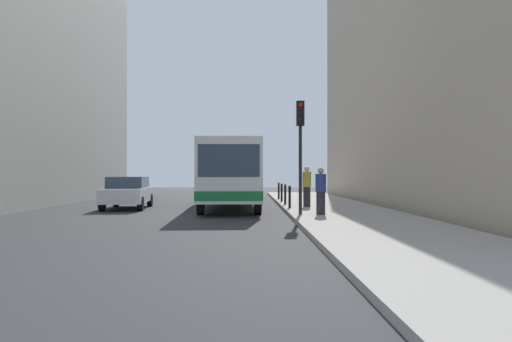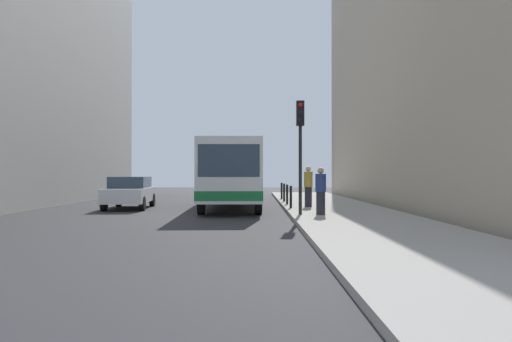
{
  "view_description": "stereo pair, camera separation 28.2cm",
  "coord_description": "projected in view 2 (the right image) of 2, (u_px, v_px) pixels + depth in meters",
  "views": [
    {
      "loc": [
        1.67,
        -19.26,
        1.6
      ],
      "look_at": [
        2.0,
        2.16,
        1.74
      ],
      "focal_mm": 34.54,
      "sensor_mm": 36.0,
      "label": 1
    },
    {
      "loc": [
        1.95,
        -19.26,
        1.6
      ],
      "look_at": [
        2.0,
        2.16,
        1.74
      ],
      "focal_mm": 34.54,
      "sensor_mm": 36.0,
      "label": 2
    }
  ],
  "objects": [
    {
      "name": "ground_plane",
      "position": [
        205.0,
        215.0,
        19.24
      ],
      "size": [
        80.0,
        80.0,
        0.0
      ],
      "primitive_type": "plane",
      "color": "#2D2D30"
    },
    {
      "name": "sidewalk",
      "position": [
        343.0,
        213.0,
        19.26
      ],
      "size": [
        4.4,
        40.0,
        0.15
      ],
      "primitive_type": "cube",
      "color": "#9E9991",
      "rests_on": "ground"
    },
    {
      "name": "building_right",
      "position": [
        456.0,
        43.0,
        23.32
      ],
      "size": [
        7.0,
        32.0,
        15.67
      ],
      "primitive_type": "cube",
      "color": "#B2A38C",
      "rests_on": "ground"
    },
    {
      "name": "bus",
      "position": [
        231.0,
        172.0,
        23.52
      ],
      "size": [
        2.82,
        11.08,
        3.0
      ],
      "rotation": [
        0.0,
        0.0,
        3.17
      ],
      "color": "white",
      "rests_on": "ground"
    },
    {
      "name": "car_beside_bus",
      "position": [
        129.0,
        192.0,
        22.89
      ],
      "size": [
        2.09,
        4.51,
        1.48
      ],
      "rotation": [
        0.0,
        0.0,
        3.21
      ],
      "color": "silver",
      "rests_on": "ground"
    },
    {
      "name": "car_behind_bus",
      "position": [
        238.0,
        186.0,
        35.07
      ],
      "size": [
        2.08,
        4.5,
        1.48
      ],
      "rotation": [
        0.0,
        0.0,
        3.08
      ],
      "color": "black",
      "rests_on": "ground"
    },
    {
      "name": "traffic_light",
      "position": [
        299.0,
        135.0,
        17.74
      ],
      "size": [
        0.28,
        0.33,
        4.1
      ],
      "color": "black",
      "rests_on": "sidewalk"
    },
    {
      "name": "bollard_near",
      "position": [
        290.0,
        197.0,
        21.15
      ],
      "size": [
        0.11,
        0.11,
        0.95
      ],
      "primitive_type": "cylinder",
      "color": "black",
      "rests_on": "sidewalk"
    },
    {
      "name": "bollard_mid",
      "position": [
        286.0,
        194.0,
        23.68
      ],
      "size": [
        0.11,
        0.11,
        0.95
      ],
      "primitive_type": "cylinder",
      "color": "black",
      "rests_on": "sidewalk"
    },
    {
      "name": "bollard_far",
      "position": [
        283.0,
        192.0,
        26.21
      ],
      "size": [
        0.11,
        0.11,
        0.95
      ],
      "primitive_type": "cylinder",
      "color": "black",
      "rests_on": "sidewalk"
    },
    {
      "name": "bollard_farthest",
      "position": [
        280.0,
        191.0,
        28.74
      ],
      "size": [
        0.11,
        0.11,
        0.95
      ],
      "primitive_type": "cylinder",
      "color": "black",
      "rests_on": "sidewalk"
    },
    {
      "name": "pedestrian_near_signal",
      "position": [
        319.0,
        191.0,
        17.59
      ],
      "size": [
        0.38,
        0.38,
        1.69
      ],
      "rotation": [
        0.0,
        0.0,
        2.68
      ],
      "color": "#26262D",
      "rests_on": "sidewalk"
    },
    {
      "name": "pedestrian_mid_sidewalk",
      "position": [
        307.0,
        186.0,
        21.88
      ],
      "size": [
        0.38,
        0.38,
        1.8
      ],
      "rotation": [
        0.0,
        0.0,
        3.58
      ],
      "color": "#26262D",
      "rests_on": "sidewalk"
    }
  ]
}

